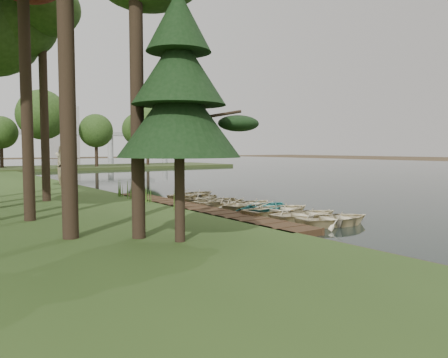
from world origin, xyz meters
TOP-DOWN VIEW (x-y plane):
  - ground at (0.00, 0.00)m, footprint 300.00×300.00m
  - water at (30.00, 20.00)m, footprint 130.00×200.00m
  - boardwalk at (-1.60, 0.00)m, footprint 1.60×16.00m
  - peninsula at (8.00, 50.00)m, footprint 50.00×14.00m
  - far_trees at (4.67, 50.00)m, footprint 45.60×5.60m
  - bridge at (12.31, 120.00)m, footprint 95.90×4.00m
  - building_a at (30.00, 140.00)m, footprint 10.00×8.00m
  - rowboat_0 at (1.15, -6.83)m, footprint 3.75×3.01m
  - rowboat_1 at (0.98, -5.37)m, footprint 3.57×2.72m
  - rowboat_2 at (0.83, -3.78)m, footprint 3.79×2.74m
  - rowboat_3 at (1.14, -2.60)m, footprint 4.08×3.51m
  - rowboat_4 at (1.18, -1.20)m, footprint 3.86×3.16m
  - rowboat_5 at (0.70, 0.32)m, footprint 3.29×2.55m
  - rowboat_6 at (0.77, 1.08)m, footprint 3.48×2.79m
  - rowboat_7 at (0.97, 2.89)m, footprint 3.65×3.20m
  - rowboat_8 at (1.13, 4.24)m, footprint 4.27×3.59m
  - stored_rowboat at (-5.11, 9.43)m, footprint 3.89×3.65m
  - tree_4 at (-6.97, 6.65)m, footprint 4.05×4.05m
  - pine_tree at (-6.21, -6.90)m, footprint 3.80×3.80m
  - reeds_0 at (-2.60, -0.55)m, footprint 0.60×0.60m
  - reeds_1 at (-2.60, 3.05)m, footprint 0.60×0.60m
  - reeds_2 at (-2.60, 6.38)m, footprint 0.60×0.60m
  - reeds_3 at (-2.60, 5.18)m, footprint 0.60×0.60m

SIDE VIEW (x-z plane):
  - ground at x=0.00m, z-range 0.00..0.00m
  - water at x=30.00m, z-range 0.00..0.05m
  - boardwalk at x=-1.60m, z-range 0.00..0.30m
  - peninsula at x=8.00m, z-range 0.00..0.45m
  - rowboat_5 at x=0.70m, z-range 0.05..0.68m
  - rowboat_7 at x=0.97m, z-range 0.05..0.68m
  - rowboat_6 at x=0.77m, z-range 0.05..0.69m
  - rowboat_1 at x=0.98m, z-range 0.05..0.74m
  - rowboat_0 at x=1.15m, z-range 0.05..0.74m
  - rowboat_4 at x=1.18m, z-range 0.05..0.75m
  - rowboat_3 at x=1.14m, z-range 0.05..0.76m
  - rowboat_8 at x=1.13m, z-range 0.05..0.81m
  - rowboat_2 at x=0.83m, z-range 0.05..0.82m
  - stored_rowboat at x=-5.11m, z-range 0.30..0.96m
  - reeds_1 at x=-2.60m, z-range 0.30..1.20m
  - reeds_2 at x=-2.60m, z-range 0.30..1.26m
  - reeds_3 at x=-2.60m, z-range 0.30..1.34m
  - reeds_0 at x=-2.60m, z-range 0.30..1.38m
  - pine_tree at x=-6.21m, z-range 1.11..8.85m
  - far_trees at x=4.67m, z-range 2.03..10.83m
  - bridge at x=12.31m, z-range 2.78..11.38m
  - building_a at x=30.00m, z-range 0.00..18.00m
  - tree_4 at x=-6.97m, z-range 4.32..16.16m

